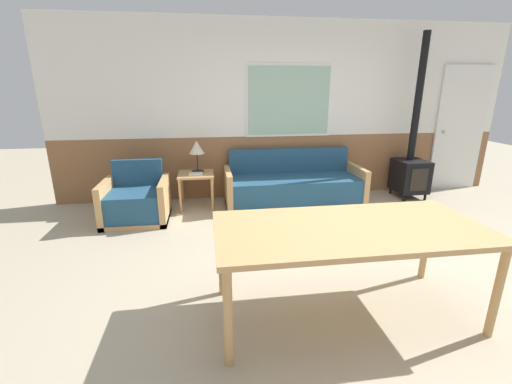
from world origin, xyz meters
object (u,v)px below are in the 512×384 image
object	(u,v)px
armchair	(136,202)
couch	(293,187)
table_lamp	(197,149)
side_table	(196,179)
dining_table	(350,234)
wood_stove	(411,164)

from	to	relation	value
armchair	couch	bearing A→B (deg)	-0.50
table_lamp	side_table	bearing A→B (deg)	-107.98
armchair	dining_table	world-z (taller)	armchair
couch	wood_stove	distance (m)	1.96
table_lamp	dining_table	size ratio (longest dim) A/B	0.23
table_lamp	dining_table	world-z (taller)	table_lamp
wood_stove	side_table	bearing A→B (deg)	179.91
side_table	wood_stove	xyz separation A→B (m)	(3.40, -0.01, 0.12)
side_table	table_lamp	world-z (taller)	table_lamp
side_table	dining_table	bearing A→B (deg)	-66.33
armchair	side_table	world-z (taller)	armchair
couch	side_table	distance (m)	1.47
couch	wood_stove	bearing A→B (deg)	1.49
dining_table	wood_stove	bearing A→B (deg)	51.11
table_lamp	wood_stove	size ratio (longest dim) A/B	0.19
armchair	wood_stove	distance (m)	4.22
side_table	dining_table	distance (m)	3.00
dining_table	couch	bearing A→B (deg)	84.37
couch	armchair	distance (m)	2.28
armchair	dining_table	xyz separation A→B (m)	(1.99, -2.31, 0.43)
couch	dining_table	xyz separation A→B (m)	(-0.26, -2.68, 0.43)
couch	dining_table	distance (m)	2.73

